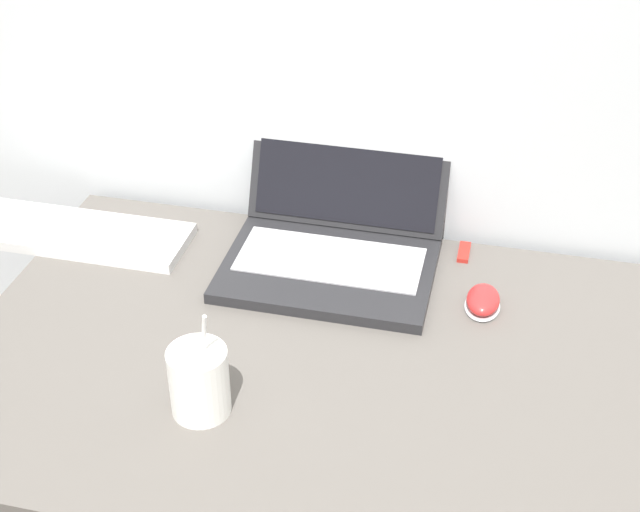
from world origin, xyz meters
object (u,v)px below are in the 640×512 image
object	(u,v)px
external_keyboard	(77,234)
computer_mouse	(483,301)
usb_stick	(464,252)
laptop	(335,235)
drink_cup	(199,380)

from	to	relation	value
external_keyboard	computer_mouse	bearing A→B (deg)	-2.94
external_keyboard	usb_stick	xyz separation A→B (m)	(0.70, 0.11, -0.01)
laptop	external_keyboard	distance (m)	0.48
computer_mouse	external_keyboard	world-z (taller)	computer_mouse
computer_mouse	usb_stick	world-z (taller)	computer_mouse
drink_cup	external_keyboard	distance (m)	0.53
laptop	external_keyboard	xyz separation A→B (m)	(-0.48, -0.05, -0.04)
laptop	usb_stick	world-z (taller)	laptop
drink_cup	computer_mouse	size ratio (longest dim) A/B	2.06
external_keyboard	laptop	bearing A→B (deg)	5.95
drink_cup	external_keyboard	size ratio (longest dim) A/B	0.43
external_keyboard	drink_cup	bearing A→B (deg)	-44.81
drink_cup	computer_mouse	bearing A→B (deg)	41.83
external_keyboard	usb_stick	distance (m)	0.71
drink_cup	usb_stick	distance (m)	0.59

